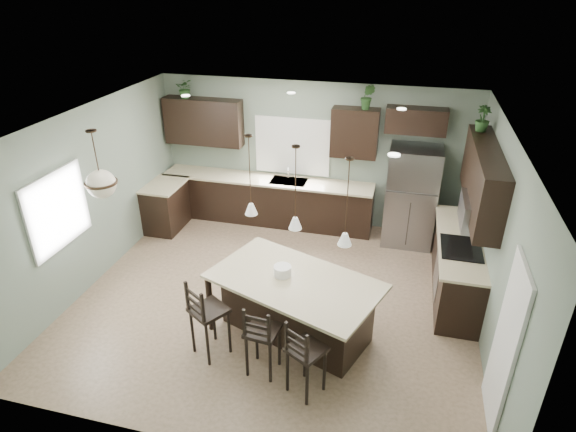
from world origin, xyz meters
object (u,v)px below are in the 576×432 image
Objects in this scene: bar_stool_center at (263,338)px; bar_stool_left at (210,318)px; kitchen_island at (295,308)px; bar_stool_right at (306,357)px; refrigerator at (411,196)px; plant_back_left at (185,88)px; serving_dish at (282,271)px.

bar_stool_left is at bearing 174.82° from bar_stool_center.
bar_stool_right reaches higher than kitchen_island.
refrigerator is 4.20m from bar_stool_center.
plant_back_left is at bearing 129.58° from bar_stool_center.
bar_stool_center is at bearing -113.36° from refrigerator.
plant_back_left reaches higher than bar_stool_center.
bar_stool_left is at bearing -123.29° from refrigerator.
bar_stool_right is at bearing -61.36° from serving_dish.
plant_back_left reaches higher than bar_stool_left.
plant_back_left reaches higher than refrigerator.
refrigerator is at bearing 88.98° from bar_stool_left.
refrigerator is 4.69m from plant_back_left.
bar_stool_left is at bearing -139.71° from serving_dish.
refrigerator is at bearing 72.50° from bar_stool_center.
kitchen_island is 2.09× the size of bar_stool_right.
refrigerator is 1.62× the size of bar_stool_left.
bar_stool_right is 2.92× the size of plant_back_left.
kitchen_island is at bearing -20.47° from serving_dish.
bar_stool_right reaches higher than serving_dish.
serving_dish is at bearing -49.68° from plant_back_left.
serving_dish reaches higher than bar_stool_center.
bar_stool_center is at bearing -92.47° from serving_dish.
serving_dish is (-1.62, -3.01, 0.07)m from refrigerator.
kitchen_island is 1.02m from bar_stool_right.
refrigerator is 3.42m from serving_dish.
plant_back_left is (-4.38, 0.24, 1.66)m from refrigerator.
refrigerator reaches higher than bar_stool_center.
plant_back_left is at bearing 176.90° from refrigerator.
kitchen_island is 2.11× the size of bar_stool_center.
bar_stool_center is at bearing -85.93° from kitchen_island.
bar_stool_right is 5.78m from plant_back_left.
refrigerator is 0.83× the size of kitchen_island.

